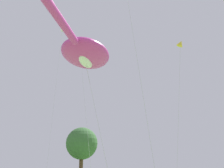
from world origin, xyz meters
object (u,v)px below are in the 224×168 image
(big_show_kite, at_px, (85,53))
(small_kite_stunt_black, at_px, (60,52))
(small_kite_box_yellow, at_px, (180,44))
(tree_shrub_far, at_px, (82,144))
(small_kite_delta_white, at_px, (81,59))

(big_show_kite, relative_size, small_kite_stunt_black, 0.51)
(small_kite_box_yellow, bearing_deg, tree_shrub_far, -134.69)
(tree_shrub_far, bearing_deg, small_kite_stunt_black, -135.27)
(small_kite_box_yellow, height_order, small_kite_delta_white, small_kite_box_yellow)
(small_kite_stunt_black, relative_size, small_kite_delta_white, 1.61)
(big_show_kite, height_order, small_kite_box_yellow, small_kite_box_yellow)
(big_show_kite, bearing_deg, small_kite_stunt_black, 29.00)
(small_kite_delta_white, relative_size, tree_shrub_far, 1.23)
(small_kite_delta_white, height_order, tree_shrub_far, small_kite_delta_white)
(small_kite_delta_white, bearing_deg, small_kite_stunt_black, 15.19)
(small_kite_stunt_black, bearing_deg, tree_shrub_far, 15.85)
(big_show_kite, distance_m, small_kite_delta_white, 8.45)
(tree_shrub_far, bearing_deg, big_show_kite, -128.03)
(small_kite_stunt_black, bearing_deg, small_kite_box_yellow, -108.10)
(big_show_kite, distance_m, small_kite_stunt_black, 19.19)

